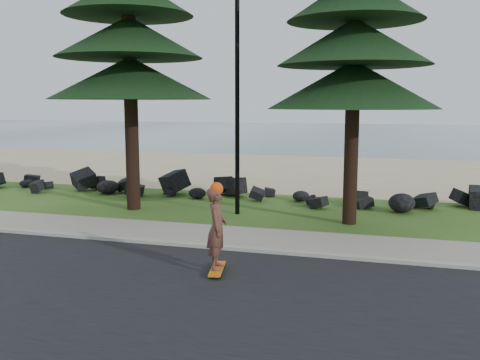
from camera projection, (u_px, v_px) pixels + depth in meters
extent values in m
plane|color=#33571B|center=(202.00, 238.00, 13.79)|extent=(160.00, 160.00, 0.00)
cube|color=black|center=(115.00, 298.00, 9.51)|extent=(160.00, 7.00, 0.02)
cube|color=#ADAA9C|center=(189.00, 245.00, 12.93)|extent=(160.00, 0.20, 0.10)
cube|color=gray|center=(205.00, 235.00, 13.97)|extent=(160.00, 2.00, 0.08)
cube|color=tan|center=(299.00, 171.00, 27.57)|extent=(160.00, 15.00, 0.01)
cube|color=#3B6171|center=(353.00, 133.00, 62.26)|extent=(160.00, 58.00, 0.01)
cylinder|color=black|center=(128.00, 5.00, 16.68)|extent=(0.44, 0.44, 13.00)
cylinder|color=black|center=(355.00, 9.00, 14.63)|extent=(0.40, 0.40, 12.00)
cylinder|color=black|center=(237.00, 85.00, 16.26)|extent=(0.14, 0.14, 8.00)
cube|color=orange|center=(217.00, 269.00, 10.92)|extent=(0.44, 1.03, 0.03)
imported|color=brown|center=(217.00, 228.00, 10.80)|extent=(0.52, 0.68, 1.67)
sphere|color=#F1460D|center=(217.00, 189.00, 10.68)|extent=(0.27, 0.27, 0.27)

